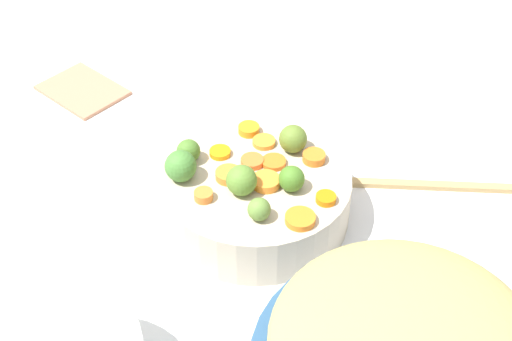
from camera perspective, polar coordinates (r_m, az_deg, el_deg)
The scene contains 21 objects.
tabletop at distance 1.00m, azimuth 1.12°, elevation -3.92°, with size 2.40×2.40×0.02m, color silver.
serving_bowl_carrots at distance 0.97m, azimuth -0.00°, elevation -2.05°, with size 0.25×0.25×0.07m, color #C4B499.
carrot_slice_0 at distance 0.99m, azimuth 0.63°, elevation 2.26°, with size 0.03×0.03×0.01m, color orange.
carrot_slice_1 at distance 0.91m, azimuth -4.15°, elevation -1.96°, with size 0.02×0.02×0.01m, color orange.
carrot_slice_2 at distance 1.01m, azimuth -0.57°, elevation 3.26°, with size 0.03×0.03×0.01m, color orange.
carrot_slice_3 at distance 0.93m, azimuth 0.80°, elevation -0.89°, with size 0.04×0.04×0.01m, color orange.
carrot_slice_4 at distance 0.96m, azimuth -0.46°, elevation 0.62°, with size 0.03×0.03×0.01m, color orange.
carrot_slice_5 at distance 0.98m, azimuth -2.85°, elevation 1.43°, with size 0.03×0.03×0.01m, color orange.
carrot_slice_6 at distance 0.94m, azimuth -2.18°, elevation -0.34°, with size 0.03×0.03×0.01m, color orange.
carrot_slice_7 at distance 0.96m, azimuth 1.40°, elevation 0.66°, with size 0.03×0.03×0.01m, color orange.
carrot_slice_8 at distance 0.91m, azimuth 5.52°, elevation -2.20°, with size 0.03×0.03×0.01m, color orange.
carrot_slice_9 at distance 0.97m, azimuth 4.58°, elevation 1.05°, with size 0.03×0.03×0.01m, color orange.
carrot_slice_10 at distance 0.88m, azimuth 3.50°, elevation -3.82°, with size 0.04×0.04×0.01m, color orange.
brussels_sprout_0 at distance 0.96m, azimuth -5.34°, elevation 1.54°, with size 0.03×0.03×0.03m, color #49752A.
brussels_sprout_1 at distance 0.91m, azimuth -1.15°, elevation -0.77°, with size 0.04×0.04×0.04m, color #588230.
brussels_sprout_2 at distance 0.92m, azimuth 2.90°, elevation -0.59°, with size 0.03×0.03×0.03m, color #457724.
brussels_sprout_3 at distance 0.93m, azimuth -5.96°, elevation 0.35°, with size 0.04×0.04×0.04m, color #457D33.
brussels_sprout_4 at distance 0.97m, azimuth 2.93°, elevation 2.50°, with size 0.04×0.04×0.04m, color olive.
brussels_sprout_5 at distance 0.88m, azimuth 0.25°, elevation -3.07°, with size 0.03×0.03×0.03m, color olive.
wooden_spoon at distance 1.08m, azimuth 18.27°, elevation -1.29°, with size 0.25×0.22×0.01m.
dish_towel at distance 1.25m, azimuth -13.50°, elevation 6.16°, with size 0.14×0.10×0.01m, color tan.
Camera 1 is at (0.48, -0.52, 0.72)m, focal length 50.84 mm.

